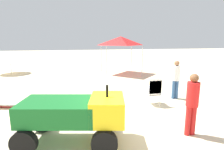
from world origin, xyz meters
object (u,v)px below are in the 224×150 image
object	(u,v)px
stacked_plastic_chairs	(154,89)
popup_canopy	(121,41)
lifeguard_near_left	(192,100)
beach_umbrella_left	(10,57)
lifeguard_near_center	(176,77)
surfboard_pile	(16,105)
utility_cart	(75,113)

from	to	relation	value
stacked_plastic_chairs	popup_canopy	distance (m)	7.05
stacked_plastic_chairs	lifeguard_near_left	size ratio (longest dim) A/B	0.65
beach_umbrella_left	lifeguard_near_center	bearing A→B (deg)	-41.06
surfboard_pile	popup_canopy	distance (m)	8.58
stacked_plastic_chairs	lifeguard_near_left	xyz separation A→B (m)	(0.01, -2.34, 0.33)
utility_cart	popup_canopy	world-z (taller)	popup_canopy
lifeguard_near_center	beach_umbrella_left	xyz separation A→B (m)	(-9.02, 7.86, 0.34)
lifeguard_near_center	beach_umbrella_left	bearing A→B (deg)	138.94
lifeguard_near_left	popup_canopy	world-z (taller)	popup_canopy
surfboard_pile	lifeguard_near_center	xyz separation A→B (m)	(6.54, -0.19, 0.84)
lifeguard_near_center	beach_umbrella_left	size ratio (longest dim) A/B	0.78
lifeguard_near_center	lifeguard_near_left	bearing A→B (deg)	-113.27
utility_cart	lifeguard_near_left	world-z (taller)	lifeguard_near_left
utility_cart	stacked_plastic_chairs	size ratio (longest dim) A/B	2.47
popup_canopy	beach_umbrella_left	world-z (taller)	popup_canopy
surfboard_pile	beach_umbrella_left	size ratio (longest dim) A/B	1.15
utility_cart	lifeguard_near_center	world-z (taller)	lifeguard_near_center
utility_cart	lifeguard_near_left	size ratio (longest dim) A/B	1.61
utility_cart	surfboard_pile	distance (m)	3.68
surfboard_pile	popup_canopy	size ratio (longest dim) A/B	0.89
utility_cart	stacked_plastic_chairs	bearing A→B (deg)	34.32
surfboard_pile	lifeguard_near_center	world-z (taller)	lifeguard_near_center
stacked_plastic_chairs	lifeguard_near_left	bearing A→B (deg)	-89.81
beach_umbrella_left	lifeguard_near_left	bearing A→B (deg)	-54.24
lifeguard_near_left	lifeguard_near_center	world-z (taller)	lifeguard_near_left
lifeguard_near_center	surfboard_pile	bearing A→B (deg)	178.33
lifeguard_near_left	surfboard_pile	bearing A→B (deg)	149.47
stacked_plastic_chairs	popup_canopy	world-z (taller)	popup_canopy
utility_cart	stacked_plastic_chairs	xyz separation A→B (m)	(3.06, 2.09, -0.13)
lifeguard_near_center	stacked_plastic_chairs	bearing A→B (deg)	-155.32
utility_cart	beach_umbrella_left	distance (m)	11.54
stacked_plastic_chairs	surfboard_pile	size ratio (longest dim) A/B	0.45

